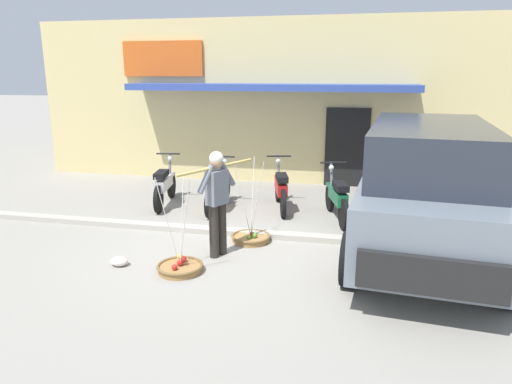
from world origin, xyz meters
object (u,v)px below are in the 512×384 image
motorcycle_nearest_shop (165,185)px  motorcycle_end_of_row (337,198)px  fruit_basket_left_side (180,267)px  motorcycle_third_in_row (281,189)px  plastic_litter_bag (119,261)px  fruit_vendor (217,197)px  motorcycle_second_in_row (218,189)px  fruit_basket_right_side (251,237)px  parked_truck (426,186)px

motorcycle_nearest_shop → motorcycle_end_of_row: same height
fruit_basket_left_side → motorcycle_nearest_shop: fruit_basket_left_side is taller
motorcycle_nearest_shop → motorcycle_third_in_row: same height
motorcycle_end_of_row → plastic_litter_bag: motorcycle_end_of_row is taller
fruit_vendor → motorcycle_second_in_row: bearing=106.9°
fruit_vendor → fruit_basket_right_side: (0.37, 0.73, -0.90)m
motorcycle_second_in_row → fruit_basket_right_side: bearing=-57.2°
fruit_basket_right_side → parked_truck: 3.01m
fruit_basket_left_side → motorcycle_third_in_row: 3.64m
fruit_basket_left_side → motorcycle_end_of_row: (2.14, 3.00, 0.38)m
fruit_basket_left_side → plastic_litter_bag: (-0.99, 0.01, -0.01)m
fruit_basket_right_side → plastic_litter_bag: 2.26m
fruit_vendor → motorcycle_end_of_row: (1.77, 2.28, -0.52)m
fruit_vendor → fruit_basket_left_side: (-0.37, -0.72, -0.90)m
motorcycle_nearest_shop → motorcycle_second_in_row: same height
motorcycle_end_of_row → plastic_litter_bag: (-3.13, -3.00, -0.38)m
fruit_basket_left_side → motorcycle_end_of_row: 3.71m
motorcycle_third_in_row → parked_truck: 3.38m
motorcycle_end_of_row → parked_truck: 2.18m
fruit_basket_left_side → motorcycle_nearest_shop: (-1.62, 3.27, 0.38)m
fruit_basket_right_side → plastic_litter_bag: bearing=-140.2°
motorcycle_second_in_row → motorcycle_end_of_row: size_ratio=1.02×
fruit_basket_left_side → motorcycle_third_in_row: bearing=75.1°
fruit_basket_left_side → plastic_litter_bag: bearing=179.6°
motorcycle_second_in_row → motorcycle_end_of_row: (2.52, -0.18, 0.00)m
motorcycle_second_in_row → parked_truck: parked_truck is taller
motorcycle_third_in_row → fruit_basket_left_side: bearing=-104.9°
fruit_basket_left_side → motorcycle_end_of_row: fruit_basket_left_side is taller
motorcycle_nearest_shop → fruit_basket_left_side: bearing=-63.7°
motorcycle_nearest_shop → plastic_litter_bag: (0.63, -3.26, -0.38)m
parked_truck → plastic_litter_bag: (-4.55, -1.48, -1.06)m
fruit_basket_right_side → parked_truck: bearing=0.8°
fruit_vendor → motorcycle_second_in_row: 2.63m
parked_truck → plastic_litter_bag: parked_truck is taller
fruit_basket_left_side → motorcycle_second_in_row: (-0.38, 3.19, 0.38)m
motorcycle_second_in_row → fruit_vendor: bearing=-73.1°
parked_truck → fruit_basket_right_side: bearing=-179.2°
fruit_basket_right_side → motorcycle_nearest_shop: fruit_basket_right_side is taller
plastic_litter_bag → fruit_basket_left_side: bearing=-0.4°
fruit_vendor → fruit_basket_right_side: size_ratio=1.17×
fruit_basket_left_side → fruit_basket_right_side: size_ratio=1.00×
motorcycle_third_in_row → plastic_litter_bag: (-1.92, -3.49, -0.38)m
fruit_basket_left_side → motorcycle_second_in_row: bearing=96.7°
fruit_vendor → motorcycle_third_in_row: 2.88m
motorcycle_second_in_row → motorcycle_end_of_row: 2.53m
motorcycle_second_in_row → parked_truck: size_ratio=0.37×
fruit_vendor → motorcycle_nearest_shop: bearing=128.0°
fruit_basket_right_side → plastic_litter_bag: (-1.73, -1.44, -0.00)m
motorcycle_nearest_shop → motorcycle_second_in_row: (1.24, -0.08, 0.00)m
motorcycle_third_in_row → motorcycle_end_of_row: size_ratio=1.00×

